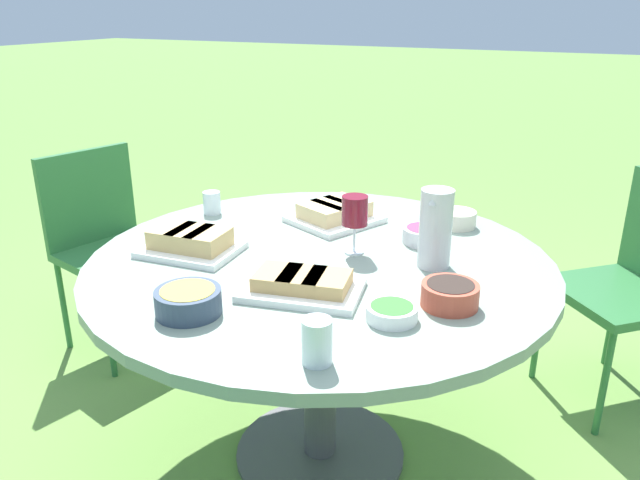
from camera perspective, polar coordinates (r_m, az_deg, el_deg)
The scene contains 16 objects.
ground_plane at distance 2.33m, azimuth 0.00°, elevation -18.91°, with size 40.00×40.00×0.00m, color #668E42.
dining_table at distance 1.98m, azimuth 0.00°, elevation -4.44°, with size 1.44×1.44×0.75m.
chair_near_right at distance 2.66m, azimuth 27.18°, elevation -2.85°, with size 0.61×0.61×0.89m.
chair_far_back at distance 2.93m, azimuth -18.94°, elevation 0.47°, with size 0.53×0.51×0.89m.
water_pitcher at distance 1.87m, azimuth 10.51°, elevation 1.05°, with size 0.10×0.10×0.24m.
wine_glass at distance 1.93m, azimuth 3.20°, elevation 2.56°, with size 0.08×0.08×0.19m.
platter_bread_main at distance 2.01m, azimuth -11.75°, elevation -0.18°, with size 0.25×0.31×0.08m.
platter_charcuterie at distance 2.24m, azimuth 1.34°, elevation 2.47°, with size 0.36×0.35×0.07m.
platter_sandwich_side at distance 1.70m, azimuth -1.68°, elevation -4.06°, with size 0.27×0.36×0.06m.
bowl_fries at distance 1.62m, azimuth -11.96°, elevation -5.40°, with size 0.17×0.17×0.07m.
bowl_salad at distance 1.57m, azimuth 6.57°, elevation -6.54°, with size 0.13×0.13×0.04m.
bowl_olives at distance 1.66m, azimuth 11.79°, elevation -4.82°, with size 0.15×0.15×0.06m.
bowl_dip_red at distance 2.08m, azimuth 9.50°, elevation 0.54°, with size 0.14×0.14×0.05m.
bowl_dip_cream at distance 2.25m, azimuth 12.44°, elevation 2.00°, with size 0.13×0.13×0.06m.
cup_water_near at distance 1.38m, azimuth -0.28°, elevation -9.25°, with size 0.07×0.07×0.11m.
cup_water_far at distance 2.37m, azimuth -9.86°, elevation 3.38°, with size 0.06×0.06×0.08m.
Camera 1 is at (1.60, 0.80, 1.49)m, focal length 35.00 mm.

